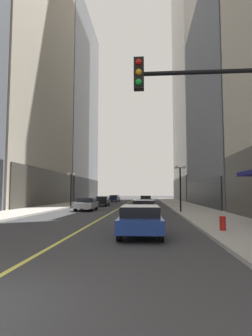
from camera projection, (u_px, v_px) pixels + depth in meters
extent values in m
plane|color=#38383A|center=(123.00, 206.00, 39.07)|extent=(200.00, 200.00, 0.00)
cube|color=#ADA8A0|center=(65.00, 205.00, 39.72)|extent=(4.50, 78.00, 0.15)
cube|color=#ADA8A0|center=(183.00, 205.00, 38.44)|extent=(4.50, 78.00, 0.15)
cube|color=#E5D64C|center=(123.00, 206.00, 39.07)|extent=(0.16, 70.00, 0.01)
cube|color=#403C35|center=(48.00, 188.00, 39.61)|extent=(0.50, 22.80, 5.00)
cube|color=slate|center=(61.00, 106.00, 67.15)|extent=(13.43, 26.00, 44.93)
cube|color=#212327|center=(87.00, 189.00, 64.94)|extent=(0.50, 24.70, 5.00)
cube|color=#212327|center=(201.00, 193.00, 37.90)|extent=(0.50, 22.80, 3.46)
cube|color=#A8A399|center=(208.00, 25.00, 66.02)|extent=(14.63, 26.00, 82.29)
cube|color=#3A3935|center=(180.00, 189.00, 63.30)|extent=(0.50, 24.70, 5.00)
cube|color=navy|center=(140.00, 222.00, 12.66)|extent=(1.96, 4.82, 0.55)
cube|color=black|center=(140.00, 211.00, 12.46)|extent=(1.69, 2.71, 0.50)
cylinder|color=black|center=(125.00, 224.00, 14.35)|extent=(0.23, 0.64, 0.64)
cylinder|color=black|center=(156.00, 224.00, 14.26)|extent=(0.23, 0.64, 0.64)
cylinder|color=black|center=(119.00, 233.00, 11.02)|extent=(0.23, 0.64, 0.64)
cylinder|color=black|center=(161.00, 233.00, 10.93)|extent=(0.23, 0.64, 0.64)
cube|color=silver|center=(143.00, 210.00, 21.31)|extent=(1.91, 4.39, 0.55)
cube|color=black|center=(143.00, 203.00, 21.14)|extent=(1.63, 2.48, 0.50)
cylinder|color=black|center=(134.00, 212.00, 22.83)|extent=(0.24, 0.65, 0.64)
cylinder|color=black|center=(152.00, 212.00, 22.77)|extent=(0.24, 0.65, 0.64)
cylinder|color=black|center=(133.00, 215.00, 19.81)|extent=(0.24, 0.65, 0.64)
cylinder|color=black|center=(155.00, 215.00, 19.75)|extent=(0.24, 0.65, 0.64)
cube|color=#B7B7BC|center=(86.00, 205.00, 29.07)|extent=(1.94, 4.41, 0.55)
cube|color=black|center=(87.00, 200.00, 29.33)|extent=(1.67, 2.49, 0.50)
cylinder|color=black|center=(91.00, 208.00, 27.48)|extent=(0.23, 0.64, 0.64)
cylinder|color=black|center=(75.00, 208.00, 27.57)|extent=(0.23, 0.64, 0.64)
cylinder|color=black|center=(96.00, 207.00, 30.53)|extent=(0.23, 0.64, 0.64)
cylinder|color=black|center=(82.00, 207.00, 30.61)|extent=(0.23, 0.64, 0.64)
cube|color=black|center=(102.00, 202.00, 38.62)|extent=(1.86, 4.43, 0.55)
cube|color=black|center=(102.00, 198.00, 38.87)|extent=(1.60, 2.50, 0.50)
cylinder|color=black|center=(106.00, 204.00, 37.03)|extent=(0.24, 0.65, 0.64)
cylinder|color=black|center=(95.00, 204.00, 37.10)|extent=(0.24, 0.65, 0.64)
cylinder|color=black|center=(109.00, 203.00, 40.08)|extent=(0.24, 0.65, 0.64)
cylinder|color=black|center=(98.00, 203.00, 40.15)|extent=(0.24, 0.65, 0.64)
cube|color=slate|center=(146.00, 200.00, 46.63)|extent=(1.94, 4.68, 0.55)
cube|color=black|center=(146.00, 197.00, 46.44)|extent=(1.68, 2.63, 0.50)
cylinder|color=black|center=(141.00, 201.00, 48.27)|extent=(0.23, 0.64, 0.64)
cylinder|color=black|center=(150.00, 201.00, 48.18)|extent=(0.23, 0.64, 0.64)
cylinder|color=black|center=(141.00, 202.00, 45.03)|extent=(0.23, 0.64, 0.64)
cylinder|color=black|center=(151.00, 202.00, 44.94)|extent=(0.23, 0.64, 0.64)
cube|color=#141E4C|center=(114.00, 199.00, 54.33)|extent=(1.88, 4.76, 0.55)
cube|color=black|center=(114.00, 196.00, 54.61)|extent=(1.60, 2.68, 0.50)
cylinder|color=black|center=(117.00, 201.00, 52.60)|extent=(0.24, 0.65, 0.64)
cylinder|color=black|center=(109.00, 200.00, 52.76)|extent=(0.24, 0.65, 0.64)
cylinder|color=black|center=(119.00, 200.00, 55.86)|extent=(0.24, 0.65, 0.64)
cylinder|color=black|center=(112.00, 200.00, 56.02)|extent=(0.24, 0.65, 0.64)
cylinder|color=black|center=(197.00, 72.00, 7.66)|extent=(3.20, 0.12, 0.12)
cube|color=black|center=(139.00, 74.00, 7.79)|extent=(0.28, 0.24, 0.90)
sphere|color=red|center=(139.00, 62.00, 7.67)|extent=(0.17, 0.17, 0.17)
sphere|color=orange|center=(139.00, 72.00, 7.65)|extent=(0.17, 0.17, 0.17)
sphere|color=green|center=(139.00, 82.00, 7.63)|extent=(0.17, 0.17, 0.17)
cylinder|color=black|center=(71.00, 191.00, 35.90)|extent=(0.14, 0.14, 4.20)
cylinder|color=black|center=(71.00, 175.00, 36.07)|extent=(0.80, 0.06, 0.06)
sphere|color=white|center=(69.00, 174.00, 36.11)|extent=(0.36, 0.36, 0.36)
sphere|color=white|center=(74.00, 174.00, 36.05)|extent=(0.36, 0.36, 0.36)
cylinder|color=black|center=(180.00, 190.00, 25.64)|extent=(0.14, 0.14, 4.20)
cylinder|color=black|center=(180.00, 168.00, 25.82)|extent=(0.80, 0.06, 0.06)
sphere|color=white|center=(176.00, 167.00, 25.85)|extent=(0.36, 0.36, 0.36)
sphere|color=white|center=(184.00, 167.00, 25.80)|extent=(0.36, 0.36, 0.36)
cylinder|color=red|center=(223.00, 225.00, 13.06)|extent=(0.28, 0.28, 0.80)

